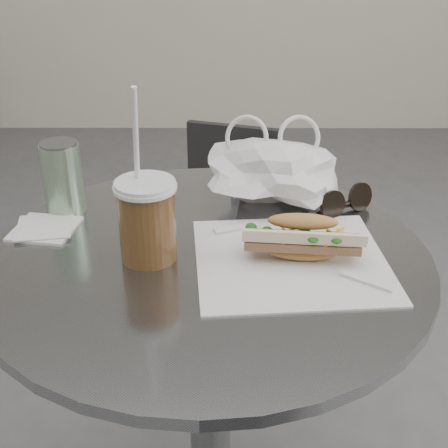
{
  "coord_description": "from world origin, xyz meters",
  "views": [
    {
      "loc": [
        0.03,
        -0.71,
        1.28
      ],
      "look_at": [
        0.03,
        0.21,
        0.79
      ],
      "focal_mm": 50.0,
      "sensor_mm": 36.0,
      "label": 1
    }
  ],
  "objects_px": {
    "drink_can": "(63,178)",
    "sunglasses": "(345,203)",
    "chair_far": "(221,260)",
    "cafe_table": "(209,378)",
    "banh_mi": "(302,238)",
    "iced_coffee": "(147,219)"
  },
  "relations": [
    {
      "from": "cafe_table",
      "to": "drink_can",
      "type": "relative_size",
      "value": 5.44
    },
    {
      "from": "chair_far",
      "to": "sunglasses",
      "type": "height_order",
      "value": "sunglasses"
    },
    {
      "from": "cafe_table",
      "to": "sunglasses",
      "type": "xyz_separation_m",
      "value": [
        0.26,
        0.16,
        0.3
      ]
    },
    {
      "from": "cafe_table",
      "to": "drink_can",
      "type": "height_order",
      "value": "drink_can"
    },
    {
      "from": "drink_can",
      "to": "sunglasses",
      "type": "bearing_deg",
      "value": -0.72
    },
    {
      "from": "cafe_table",
      "to": "iced_coffee",
      "type": "distance_m",
      "value": 0.36
    },
    {
      "from": "chair_far",
      "to": "iced_coffee",
      "type": "xyz_separation_m",
      "value": [
        -0.11,
        -0.71,
        0.5
      ]
    },
    {
      "from": "banh_mi",
      "to": "drink_can",
      "type": "relative_size",
      "value": 1.72
    },
    {
      "from": "sunglasses",
      "to": "drink_can",
      "type": "distance_m",
      "value": 0.54
    },
    {
      "from": "banh_mi",
      "to": "iced_coffee",
      "type": "height_order",
      "value": "iced_coffee"
    },
    {
      "from": "iced_coffee",
      "to": "sunglasses",
      "type": "bearing_deg",
      "value": 25.02
    },
    {
      "from": "cafe_table",
      "to": "iced_coffee",
      "type": "height_order",
      "value": "iced_coffee"
    },
    {
      "from": "cafe_table",
      "to": "chair_far",
      "type": "xyz_separation_m",
      "value": [
        0.02,
        0.7,
        -0.16
      ]
    },
    {
      "from": "cafe_table",
      "to": "banh_mi",
      "type": "distance_m",
      "value": 0.35
    },
    {
      "from": "chair_far",
      "to": "banh_mi",
      "type": "relative_size",
      "value": 2.87
    },
    {
      "from": "banh_mi",
      "to": "iced_coffee",
      "type": "relative_size",
      "value": 0.81
    },
    {
      "from": "sunglasses",
      "to": "chair_far",
      "type": "bearing_deg",
      "value": 81.94
    },
    {
      "from": "iced_coffee",
      "to": "sunglasses",
      "type": "relative_size",
      "value": 2.56
    },
    {
      "from": "chair_far",
      "to": "sunglasses",
      "type": "xyz_separation_m",
      "value": [
        0.24,
        -0.54,
        0.45
      ]
    },
    {
      "from": "banh_mi",
      "to": "drink_can",
      "type": "bearing_deg",
      "value": 163.14
    },
    {
      "from": "chair_far",
      "to": "drink_can",
      "type": "xyz_separation_m",
      "value": [
        -0.29,
        -0.53,
        0.5
      ]
    },
    {
      "from": "iced_coffee",
      "to": "drink_can",
      "type": "distance_m",
      "value": 0.25
    }
  ]
}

